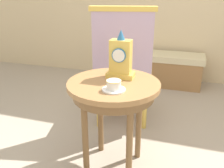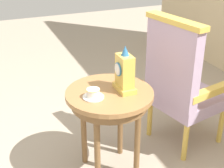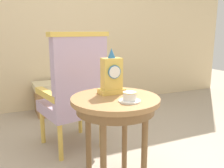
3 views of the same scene
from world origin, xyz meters
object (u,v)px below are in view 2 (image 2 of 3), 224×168
Objects in this scene: teacup_left at (93,94)px; side_table at (110,103)px; mantel_clock at (125,73)px; armchair at (181,82)px.

side_table is at bearing 107.12° from teacup_left.
mantel_clock is at bearing 80.21° from side_table.
mantel_clock is at bearing 95.54° from teacup_left.
side_table is 0.25m from mantel_clock.
mantel_clock reaches higher than side_table.
teacup_left is 0.83m from armchair.
teacup_left is (0.04, -0.14, 0.12)m from side_table.
side_table is 0.68m from armchair.
side_table is 4.69× the size of teacup_left.
side_table is 0.19m from teacup_left.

